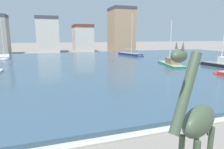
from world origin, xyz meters
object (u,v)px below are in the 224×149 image
at_px(sailboat_navy, 132,55).
at_px(sailboat_grey, 5,58).
at_px(giraffe_statue, 197,125).
at_px(sailboat_black, 221,65).
at_px(sailboat_green, 169,64).

bearing_deg(sailboat_navy, sailboat_grey, 174.25).
height_order(giraffe_statue, sailboat_navy, sailboat_navy).
relative_size(giraffe_statue, sailboat_black, 0.48).
bearing_deg(sailboat_green, giraffe_statue, -123.15).
distance_m(giraffe_statue, sailboat_black, 26.58).
distance_m(sailboat_navy, sailboat_green, 14.95).
height_order(sailboat_grey, sailboat_black, sailboat_black).
bearing_deg(giraffe_statue, sailboat_grey, 107.10).
xyz_separation_m(sailboat_navy, sailboat_green, (-0.34, -14.94, 0.01)).
height_order(sailboat_grey, sailboat_navy, sailboat_navy).
xyz_separation_m(giraffe_statue, sailboat_navy, (14.33, 36.37, -1.87)).
height_order(giraffe_statue, sailboat_green, sailboat_green).
relative_size(sailboat_navy, sailboat_green, 1.23).
bearing_deg(sailboat_black, sailboat_grey, 146.02).
relative_size(sailboat_grey, sailboat_navy, 0.85).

